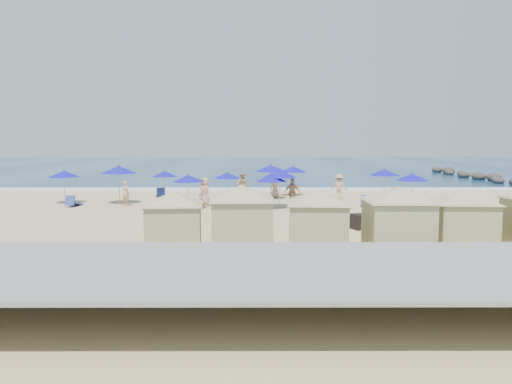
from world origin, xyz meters
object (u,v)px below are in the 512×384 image
umbrella_9 (385,172)px  beachgoer_5 (205,192)px  umbrella_7 (271,178)px  beachgoer_0 (126,193)px  umbrella_2 (188,178)px  umbrella_6 (271,168)px  cabana_4 (463,214)px  trash_bin (360,222)px  beachgoer_1 (242,185)px  umbrella_0 (64,174)px  umbrella_8 (293,169)px  beachgoer_3 (339,186)px  cabana_3 (398,214)px  umbrella_4 (227,175)px  cabana_1 (242,212)px  umbrella_3 (165,174)px  cabana_2 (318,215)px  umbrella_10 (412,177)px  cabana_0 (174,216)px  beachgoer_4 (275,186)px  rock_jetty (484,177)px  umbrella_1 (119,170)px  beachgoer_2 (293,193)px  umbrella_5 (280,174)px

umbrella_9 → beachgoer_5: 12.55m
umbrella_7 → beachgoer_0: umbrella_7 is taller
beachgoer_5 → umbrella_7: bearing=26.1°
umbrella_2 → umbrella_9: umbrella_9 is taller
umbrella_6 → umbrella_7: 5.29m
cabana_4 → beachgoer_0: size_ratio=2.65×
trash_bin → beachgoer_1: size_ratio=0.40×
umbrella_0 → umbrella_6: 14.19m
beachgoer_5 → umbrella_0: bearing=-142.1°
umbrella_8 → beachgoer_0: umbrella_8 is taller
beachgoer_0 → beachgoer_3: (14.56, 3.79, 0.09)m
cabana_3 → beachgoer_1: 20.57m
umbrella_4 → beachgoer_5: bearing=-122.6°
cabana_1 → umbrella_3: cabana_1 is taller
umbrella_3 → beachgoer_1: 5.73m
cabana_2 → beachgoer_3: cabana_2 is taller
umbrella_0 → umbrella_10: bearing=-6.9°
cabana_0 → beachgoer_4: cabana_0 is taller
trash_bin → beachgoer_4: 13.64m
rock_jetty → beachgoer_1: size_ratio=14.46×
trash_bin → umbrella_6: size_ratio=0.29×
umbrella_4 → umbrella_9: size_ratio=0.91×
cabana_3 → beachgoer_4: 19.75m
umbrella_1 → umbrella_7: bearing=-14.5°
cabana_3 → umbrella_2: bearing=124.9°
umbrella_4 → beachgoer_4: (3.39, 2.51, -0.96)m
beachgoer_2 → beachgoer_3: size_ratio=1.02×
umbrella_3 → umbrella_4: umbrella_4 is taller
cabana_1 → beachgoer_5: size_ratio=2.51×
beachgoer_0 → umbrella_5: bearing=-149.6°
umbrella_2 → beachgoer_1: size_ratio=1.21×
umbrella_9 → umbrella_2: bearing=-162.8°
cabana_3 → umbrella_3: (-11.61, 18.78, 0.14)m
umbrella_3 → umbrella_9: (15.59, -1.62, 0.22)m
trash_bin → umbrella_9: 11.73m
cabana_4 → beachgoer_3: cabana_4 is taller
umbrella_10 → beachgoer_4: bearing=143.4°
umbrella_0 → umbrella_1: (3.70, -0.08, 0.29)m
cabana_2 → cabana_4: (5.40, 0.36, -0.02)m
cabana_3 → beachgoer_1: size_ratio=2.53×
cabana_2 → beachgoer_5: bearing=110.9°
umbrella_5 → beachgoer_0: (-9.98, 1.04, -1.35)m
rock_jetty → umbrella_6: (-22.99, -16.14, 1.87)m
cabana_2 → cabana_4: cabana_2 is taller
cabana_4 → umbrella_7: 14.26m
umbrella_5 → beachgoer_0: umbrella_5 is taller
cabana_1 → umbrella_3: (-6.09, 18.30, 0.14)m
cabana_3 → umbrella_10: (4.67, 13.29, 0.32)m
beachgoer_0 → beachgoer_1: (7.43, 4.78, 0.10)m
cabana_2 → umbrella_1: bearing=126.1°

